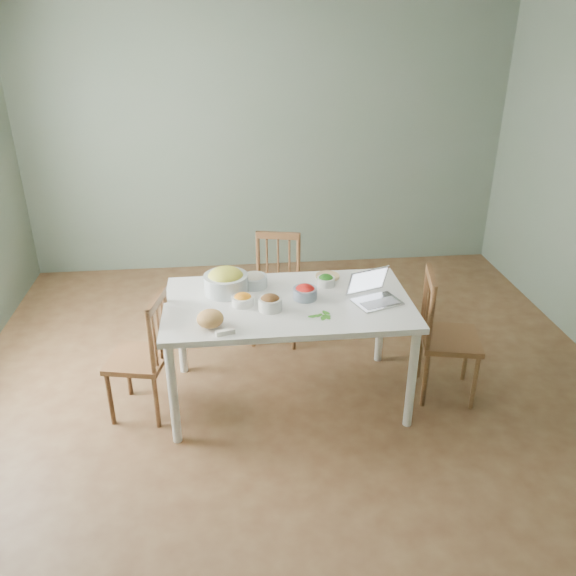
{
  "coord_description": "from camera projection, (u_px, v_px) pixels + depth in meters",
  "views": [
    {
      "loc": [
        -0.43,
        -3.56,
        2.62
      ],
      "look_at": [
        -0.05,
        -0.0,
        0.89
      ],
      "focal_mm": 36.45,
      "sensor_mm": 36.0,
      "label": 1
    }
  ],
  "objects": [
    {
      "name": "floor",
      "position": [
        295.0,
        395.0,
        4.37
      ],
      "size": [
        5.0,
        5.0,
        0.0
      ],
      "primitive_type": "cube",
      "color": "#4F301D",
      "rests_on": "ground"
    },
    {
      "name": "wall_back",
      "position": [
        267.0,
        143.0,
        6.02
      ],
      "size": [
        5.0,
        0.0,
        2.7
      ],
      "primitive_type": "cube",
      "color": "#576854",
      "rests_on": "ground"
    },
    {
      "name": "wall_front",
      "position": [
        407.0,
        541.0,
        1.54
      ],
      "size": [
        5.0,
        0.0,
        2.7
      ],
      "primitive_type": "cube",
      "color": "#576854",
      "rests_on": "ground"
    },
    {
      "name": "dining_table",
      "position": [
        288.0,
        350.0,
        4.19
      ],
      "size": [
        1.69,
        0.95,
        0.79
      ],
      "primitive_type": null,
      "color": "white",
      "rests_on": "floor"
    },
    {
      "name": "chair_far",
      "position": [
        276.0,
        291.0,
        4.93
      ],
      "size": [
        0.48,
        0.47,
        0.92
      ],
      "primitive_type": null,
      "rotation": [
        0.0,
        0.0,
        -0.22
      ],
      "color": "#432010",
      "rests_on": "floor"
    },
    {
      "name": "chair_left",
      "position": [
        138.0,
        356.0,
        4.02
      ],
      "size": [
        0.46,
        0.47,
        0.91
      ],
      "primitive_type": null,
      "rotation": [
        0.0,
        0.0,
        -1.79
      ],
      "color": "#432010",
      "rests_on": "floor"
    },
    {
      "name": "chair_right",
      "position": [
        451.0,
        336.0,
        4.2
      ],
      "size": [
        0.49,
        0.5,
        0.97
      ],
      "primitive_type": null,
      "rotation": [
        0.0,
        0.0,
        1.36
      ],
      "color": "#432010",
      "rests_on": "floor"
    },
    {
      "name": "bread_boule",
      "position": [
        210.0,
        319.0,
        3.68
      ],
      "size": [
        0.19,
        0.19,
        0.11
      ],
      "primitive_type": "ellipsoid",
      "rotation": [
        0.0,
        0.0,
        0.15
      ],
      "color": "tan",
      "rests_on": "dining_table"
    },
    {
      "name": "butter_stick",
      "position": [
        226.0,
        332.0,
        3.6
      ],
      "size": [
        0.12,
        0.06,
        0.03
      ],
      "primitive_type": "cube",
      "rotation": [
        0.0,
        0.0,
        0.25
      ],
      "color": "silver",
      "rests_on": "dining_table"
    },
    {
      "name": "bowl_squash",
      "position": [
        226.0,
        281.0,
        4.1
      ],
      "size": [
        0.36,
        0.36,
        0.18
      ],
      "primitive_type": null,
      "rotation": [
        0.0,
        0.0,
        0.16
      ],
      "color": "gold",
      "rests_on": "dining_table"
    },
    {
      "name": "bowl_carrot",
      "position": [
        243.0,
        300.0,
        3.95
      ],
      "size": [
        0.18,
        0.18,
        0.08
      ],
      "primitive_type": null,
      "rotation": [
        0.0,
        0.0,
        0.25
      ],
      "color": "orange",
      "rests_on": "dining_table"
    },
    {
      "name": "bowl_onion",
      "position": [
        254.0,
        280.0,
        4.21
      ],
      "size": [
        0.2,
        0.2,
        0.1
      ],
      "primitive_type": null,
      "rotation": [
        0.0,
        0.0,
        -0.04
      ],
      "color": "silver",
      "rests_on": "dining_table"
    },
    {
      "name": "bowl_mushroom",
      "position": [
        270.0,
        302.0,
        3.88
      ],
      "size": [
        0.18,
        0.18,
        0.1
      ],
      "primitive_type": null,
      "rotation": [
        0.0,
        0.0,
        0.11
      ],
      "color": "#351B0F",
      "rests_on": "dining_table"
    },
    {
      "name": "bowl_redpep",
      "position": [
        305.0,
        292.0,
        4.03
      ],
      "size": [
        0.17,
        0.17,
        0.1
      ],
      "primitive_type": null,
      "rotation": [
        0.0,
        0.0,
        0.01
      ],
      "color": "red",
      "rests_on": "dining_table"
    },
    {
      "name": "bowl_broccoli",
      "position": [
        326.0,
        280.0,
        4.23
      ],
      "size": [
        0.14,
        0.14,
        0.08
      ],
      "primitive_type": null,
      "rotation": [
        0.0,
        0.0,
        0.1
      ],
      "color": "#175812",
      "rests_on": "dining_table"
    },
    {
      "name": "flatbread",
      "position": [
        328.0,
        276.0,
        4.37
      ],
      "size": [
        0.21,
        0.21,
        0.02
      ],
      "primitive_type": "cylinder",
      "rotation": [
        0.0,
        0.0,
        -0.17
      ],
      "color": "#D0B880",
      "rests_on": "dining_table"
    },
    {
      "name": "basil_bunch",
      "position": [
        319.0,
        315.0,
        3.82
      ],
      "size": [
        0.18,
        0.18,
        0.02
      ],
      "primitive_type": null,
      "color": "#22641C",
      "rests_on": "dining_table"
    },
    {
      "name": "laptop",
      "position": [
        378.0,
        289.0,
        3.95
      ],
      "size": [
        0.38,
        0.36,
        0.21
      ],
      "primitive_type": null,
      "rotation": [
        0.0,
        0.0,
        0.33
      ],
      "color": "silver",
      "rests_on": "dining_table"
    }
  ]
}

